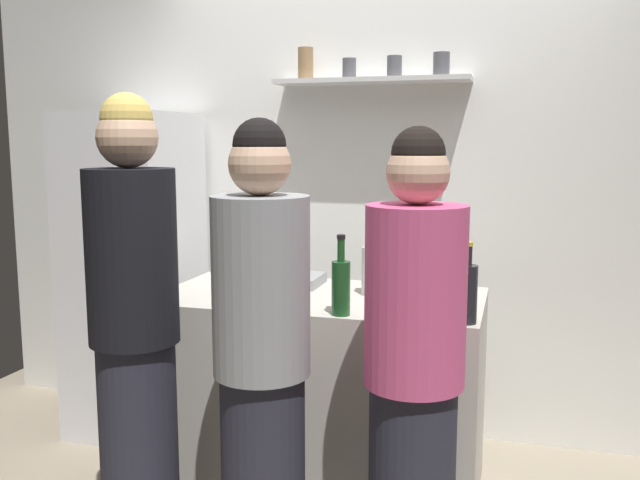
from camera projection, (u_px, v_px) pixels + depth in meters
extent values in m
cube|color=white|center=(388.00, 195.00, 3.70)|extent=(4.80, 0.10, 2.60)
cube|color=silver|center=(371.00, 81.00, 3.48)|extent=(1.01, 0.22, 0.02)
cylinder|color=olive|center=(306.00, 64.00, 3.57)|extent=(0.08, 0.08, 0.17)
cylinder|color=#4C4C51|center=(349.00, 69.00, 3.51)|extent=(0.07, 0.07, 0.10)
cylinder|color=#4C4C51|center=(394.00, 67.00, 3.44)|extent=(0.08, 0.08, 0.11)
cylinder|color=#4C4C51|center=(441.00, 64.00, 3.37)|extent=(0.08, 0.08, 0.12)
cube|color=white|center=(134.00, 274.00, 3.75)|extent=(0.58, 0.63, 1.74)
cylinder|color=#99999E|center=(126.00, 271.00, 3.37)|extent=(0.02, 0.02, 0.45)
cube|color=#B7B2A8|center=(320.00, 392.00, 3.13)|extent=(1.44, 0.75, 0.91)
cube|color=gray|center=(286.00, 279.00, 3.29)|extent=(0.34, 0.24, 0.05)
cylinder|color=#B2B2B7|center=(281.00, 287.00, 2.94)|extent=(0.11, 0.11, 0.13)
cylinder|color=silver|center=(282.00, 273.00, 2.92)|extent=(0.02, 0.02, 0.17)
cylinder|color=silver|center=(282.00, 272.00, 2.93)|extent=(0.01, 0.03, 0.18)
cylinder|color=silver|center=(287.00, 275.00, 2.93)|extent=(0.01, 0.02, 0.16)
cylinder|color=silver|center=(287.00, 272.00, 2.93)|extent=(0.01, 0.02, 0.18)
cylinder|color=silver|center=(281.00, 272.00, 2.92)|extent=(0.02, 0.01, 0.18)
cylinder|color=silver|center=(282.00, 273.00, 2.93)|extent=(0.01, 0.01, 0.17)
cylinder|color=silver|center=(284.00, 271.00, 2.93)|extent=(0.03, 0.05, 0.19)
cylinder|color=silver|center=(280.00, 271.00, 2.92)|extent=(0.04, 0.03, 0.19)
cylinder|color=#472814|center=(454.00, 282.00, 2.83)|extent=(0.07, 0.07, 0.21)
cylinder|color=#472814|center=(455.00, 248.00, 2.81)|extent=(0.03, 0.03, 0.08)
cylinder|color=maroon|center=(455.00, 237.00, 2.80)|extent=(0.03, 0.03, 0.02)
cylinder|color=#B2BFB2|center=(370.00, 271.00, 3.05)|extent=(0.08, 0.08, 0.22)
cylinder|color=#B2BFB2|center=(370.00, 237.00, 3.03)|extent=(0.03, 0.03, 0.09)
cylinder|color=#333333|center=(371.00, 225.00, 3.02)|extent=(0.04, 0.04, 0.02)
cylinder|color=black|center=(467.00, 294.00, 2.57)|extent=(0.08, 0.08, 0.22)
cylinder|color=black|center=(468.00, 256.00, 2.55)|extent=(0.03, 0.03, 0.07)
cylinder|color=gold|center=(468.00, 244.00, 2.55)|extent=(0.04, 0.04, 0.02)
cylinder|color=#19471E|center=(341.00, 288.00, 2.70)|extent=(0.07, 0.07, 0.22)
cylinder|color=#19471E|center=(341.00, 250.00, 2.68)|extent=(0.03, 0.03, 0.09)
cylinder|color=black|center=(341.00, 237.00, 2.67)|extent=(0.03, 0.03, 0.02)
cylinder|color=silver|center=(416.00, 286.00, 2.73)|extent=(0.09, 0.09, 0.22)
cylinder|color=silver|center=(417.00, 255.00, 2.72)|extent=(0.05, 0.05, 0.03)
cylinder|color=yellow|center=(417.00, 250.00, 2.71)|extent=(0.06, 0.06, 0.02)
cylinder|color=#262633|center=(139.00, 444.00, 2.67)|extent=(0.30, 0.30, 0.83)
cylinder|color=black|center=(132.00, 256.00, 2.56)|extent=(0.34, 0.34, 0.66)
sphere|color=#D8AD8C|center=(127.00, 137.00, 2.50)|extent=(0.23, 0.23, 0.23)
sphere|color=#D8B759|center=(126.00, 119.00, 2.49)|extent=(0.19, 0.19, 0.19)
cylinder|color=#262633|center=(263.00, 478.00, 2.44)|extent=(0.30, 0.30, 0.79)
cylinder|color=gray|center=(261.00, 286.00, 2.34)|extent=(0.34, 0.34, 0.62)
sphere|color=#D8AD8C|center=(260.00, 164.00, 2.29)|extent=(0.21, 0.21, 0.21)
sphere|color=black|center=(259.00, 145.00, 2.28)|extent=(0.18, 0.18, 0.18)
cylinder|color=#D14C7F|center=(415.00, 296.00, 2.28)|extent=(0.34, 0.34, 0.61)
sphere|color=#D8AD8C|center=(418.00, 173.00, 2.22)|extent=(0.21, 0.21, 0.21)
sphere|color=black|center=(418.00, 153.00, 2.21)|extent=(0.18, 0.18, 0.18)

